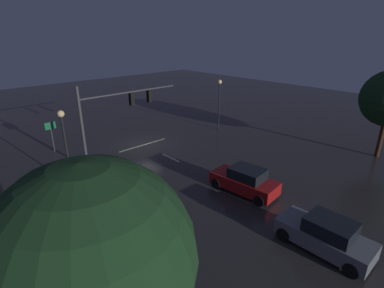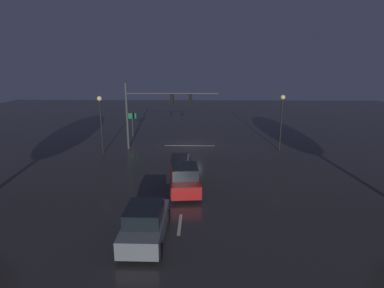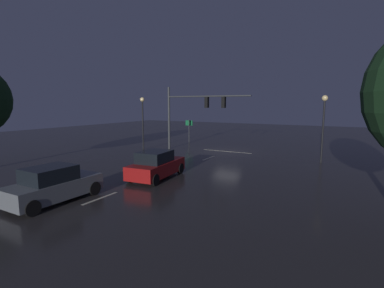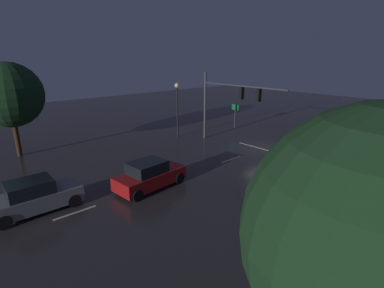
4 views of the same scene
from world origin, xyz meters
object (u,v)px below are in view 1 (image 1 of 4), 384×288
Objects in this scene: street_lamp_left_kerb at (219,95)px; street_lamp_right_kerb at (64,135)px; car_distant at (325,235)px; tree_right_near at (93,260)px; traffic_signal_assembly at (116,108)px; route_sign at (51,130)px; car_approaching at (245,181)px.

street_lamp_left_kerb is 16.34m from street_lamp_right_kerb.
car_distant is at bearing 57.72° from street_lamp_left_kerb.
street_lamp_right_kerb is at bearing -107.50° from tree_right_near.
route_sign is (3.49, -5.17, -2.25)m from traffic_signal_assembly.
street_lamp_right_kerb reaches higher than car_approaching.
route_sign is at bearing -20.20° from street_lamp_left_kerb.
traffic_signal_assembly is 11.25m from car_approaching.
traffic_signal_assembly is 16.61m from car_distant.
street_lamp_right_kerb is 0.72× the size of tree_right_near.
traffic_signal_assembly is 1.92× the size of car_approaching.
route_sign is (14.98, -5.51, -1.70)m from street_lamp_left_kerb.
street_lamp_right_kerb is at bearing 5.19° from street_lamp_left_kerb.
traffic_signal_assembly reaches higher than car_approaching.
traffic_signal_assembly is 1.97× the size of car_distant.
traffic_signal_assembly is 1.19× the size of tree_right_near.
car_approaching is 0.86× the size of street_lamp_right_kerb.
traffic_signal_assembly is at bearing -159.19° from street_lamp_right_kerb.
car_approaching is 1.68× the size of route_sign.
tree_right_near is (8.85, 14.72, 0.63)m from traffic_signal_assembly.
route_sign is (-1.29, -6.99, -1.70)m from street_lamp_right_kerb.
route_sign is (6.53, -15.46, 1.13)m from car_approaching.
traffic_signal_assembly is 1.66× the size of street_lamp_left_kerb.
street_lamp_left_kerb is (-11.49, 0.34, -0.55)m from traffic_signal_assembly.
street_lamp_left_kerb is (-8.45, -9.95, 2.83)m from car_approaching.
car_approaching is 6.11m from car_distant.
tree_right_near is at bearing 20.45° from car_approaching.
tree_right_near is at bearing 35.27° from street_lamp_left_kerb.
car_approaching is at bearing 132.72° from street_lamp_right_kerb.
traffic_signal_assembly is at bearing 124.03° from route_sign.
car_distant is 15.93m from street_lamp_right_kerb.
tree_right_near reaches higher than car_distant.
traffic_signal_assembly reaches higher than street_lamp_left_kerb.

